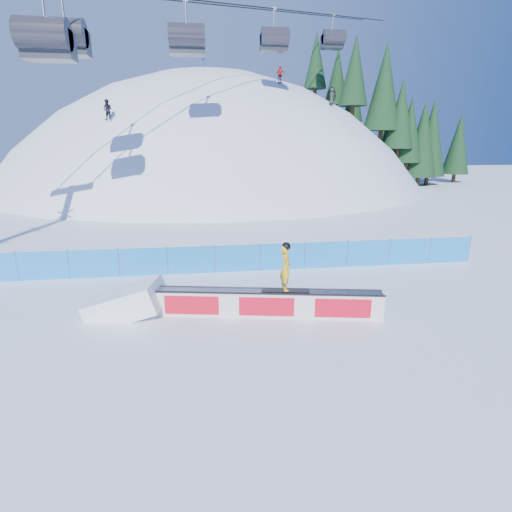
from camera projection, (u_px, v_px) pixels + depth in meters
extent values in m
plane|color=white|center=(250.00, 313.00, 13.27)|extent=(160.00, 160.00, 0.00)
sphere|color=white|center=(215.00, 309.00, 58.22)|extent=(64.00, 64.00, 64.00)
cylinder|color=#382416|center=(313.00, 91.00, 50.89)|extent=(0.50, 0.50, 1.40)
cone|color=black|center=(314.00, 59.00, 49.86)|extent=(2.78, 2.78, 6.31)
cylinder|color=#382416|center=(330.00, 99.00, 50.14)|extent=(0.50, 0.50, 1.40)
cone|color=black|center=(332.00, 59.00, 48.87)|extent=(3.54, 3.54, 8.04)
cylinder|color=#382416|center=(348.00, 107.00, 47.14)|extent=(0.50, 0.50, 1.40)
cone|color=black|center=(350.00, 71.00, 46.08)|extent=(2.86, 2.86, 6.49)
cylinder|color=#382416|center=(361.00, 125.00, 52.34)|extent=(0.50, 0.50, 1.40)
cone|color=black|center=(364.00, 90.00, 51.16)|extent=(3.25, 3.25, 7.38)
cylinder|color=#382416|center=(363.00, 130.00, 53.81)|extent=(0.50, 0.50, 1.40)
cone|color=black|center=(366.00, 94.00, 52.59)|extent=(3.39, 3.39, 7.70)
cylinder|color=#382416|center=(357.00, 138.00, 58.10)|extent=(0.50, 0.50, 1.40)
cone|color=black|center=(359.00, 109.00, 57.00)|extent=(2.99, 2.99, 6.79)
cylinder|color=#382416|center=(384.00, 162.00, 57.11)|extent=(0.50, 0.50, 1.40)
cone|color=black|center=(387.00, 123.00, 55.68)|extent=(4.06, 4.06, 9.23)
cylinder|color=#382416|center=(422.00, 181.00, 52.11)|extent=(0.50, 0.50, 1.40)
cone|color=black|center=(425.00, 147.00, 50.92)|extent=(3.27, 3.27, 7.44)
cylinder|color=#382416|center=(431.00, 181.00, 51.77)|extent=(0.50, 0.50, 1.40)
cone|color=black|center=(436.00, 139.00, 50.32)|extent=(4.10, 4.10, 9.31)
cylinder|color=#382416|center=(415.00, 177.00, 57.45)|extent=(0.50, 0.50, 1.40)
cone|color=black|center=(418.00, 151.00, 56.44)|extent=(2.69, 2.69, 6.11)
cylinder|color=#382416|center=(428.00, 177.00, 58.11)|extent=(0.50, 0.50, 1.40)
cone|color=black|center=(433.00, 138.00, 56.61)|extent=(4.27, 4.27, 9.69)
cylinder|color=#382416|center=(454.00, 178.00, 55.90)|extent=(0.50, 0.50, 1.40)
cone|color=black|center=(459.00, 141.00, 54.52)|extent=(3.87, 3.87, 8.81)
cube|color=blue|center=(237.00, 258.00, 17.39)|extent=(22.00, 0.03, 1.20)
cylinder|color=#3E4A71|center=(17.00, 266.00, 16.18)|extent=(0.05, 0.05, 1.30)
cylinder|color=#3E4A71|center=(69.00, 264.00, 16.45)|extent=(0.05, 0.05, 1.30)
cylinder|color=#3E4A71|center=(119.00, 262.00, 16.71)|extent=(0.05, 0.05, 1.30)
cylinder|color=#3E4A71|center=(167.00, 260.00, 16.98)|extent=(0.05, 0.05, 1.30)
cylinder|color=#3E4A71|center=(214.00, 258.00, 17.24)|extent=(0.05, 0.05, 1.30)
cylinder|color=#3E4A71|center=(260.00, 256.00, 17.51)|extent=(0.05, 0.05, 1.30)
cylinder|color=#3E4A71|center=(304.00, 255.00, 17.77)|extent=(0.05, 0.05, 1.30)
cylinder|color=#3E4A71|center=(347.00, 253.00, 18.04)|extent=(0.05, 0.05, 1.30)
cylinder|color=#3E4A71|center=(389.00, 251.00, 18.30)|extent=(0.05, 0.05, 1.30)
cylinder|color=#3E4A71|center=(430.00, 250.00, 18.57)|extent=(0.05, 0.05, 1.30)
cylinder|color=#3E4A71|center=(469.00, 248.00, 18.83)|extent=(0.05, 0.05, 1.30)
cylinder|color=#292931|center=(43.00, 34.00, 19.27)|extent=(2.40, 1.50, 1.50)
cylinder|color=#292931|center=(187.00, 35.00, 26.68)|extent=(2.40, 1.50, 1.50)
cylinder|color=#292931|center=(275.00, 36.00, 34.92)|extent=(2.40, 1.50, 1.50)
cylinder|color=#292931|center=(334.00, 37.00, 43.99)|extent=(2.40, 1.50, 1.50)
cube|color=silver|center=(267.00, 304.00, 12.96)|extent=(7.39, 1.87, 0.84)
cube|color=gray|center=(267.00, 291.00, 12.84)|extent=(7.32, 1.87, 0.04)
cube|color=black|center=(267.00, 294.00, 12.60)|extent=(7.31, 1.44, 0.06)
cube|color=black|center=(267.00, 288.00, 13.08)|extent=(7.31, 1.44, 0.06)
cube|color=red|center=(267.00, 307.00, 12.73)|extent=(6.94, 1.36, 0.63)
cube|color=red|center=(267.00, 301.00, 13.19)|extent=(6.94, 1.36, 0.63)
cube|color=black|center=(285.00, 290.00, 12.80)|extent=(1.56, 0.56, 0.03)
imported|color=gold|center=(286.00, 268.00, 12.59)|extent=(0.36, 0.54, 1.48)
sphere|color=black|center=(286.00, 246.00, 12.40)|extent=(0.28, 0.28, 0.28)
imported|color=black|center=(108.00, 110.00, 33.19)|extent=(0.99, 0.90, 1.65)
imported|color=#AD2018|center=(280.00, 75.00, 40.44)|extent=(1.03, 0.87, 1.65)
imported|color=#1B48A2|center=(203.00, 59.00, 44.11)|extent=(0.86, 1.19, 1.65)
imported|color=#252525|center=(332.00, 96.00, 41.35)|extent=(0.63, 0.87, 1.65)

